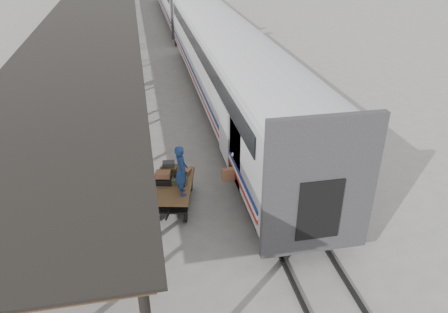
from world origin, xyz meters
TOP-DOWN VIEW (x-y plane):
  - ground at (0.00, 0.00)m, footprint 160.00×160.00m
  - rails at (3.20, 34.00)m, footprint 1.54×150.00m
  - baggage_cart at (-0.30, -0.01)m, footprint 1.74×2.62m
  - suitcase_stack at (-0.31, 0.33)m, footprint 1.32×1.11m
  - luggage_tug at (-3.20, 14.68)m, footprint 0.94×1.50m
  - porter at (-0.05, -0.66)m, footprint 0.47×0.66m
  - pedestrian at (-2.25, 11.91)m, footprint 1.03×0.55m

SIDE VIEW (x-z plane):
  - ground at x=0.00m, z-range 0.00..0.00m
  - rails at x=3.20m, z-range 0.00..0.12m
  - luggage_tug at x=-3.20m, z-range -0.05..1.25m
  - baggage_cart at x=-0.30m, z-range 0.22..1.08m
  - pedestrian at x=-2.25m, z-range 0.00..1.67m
  - suitcase_stack at x=-0.31m, z-range 0.77..1.34m
  - porter at x=-0.05m, z-range 0.86..2.57m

